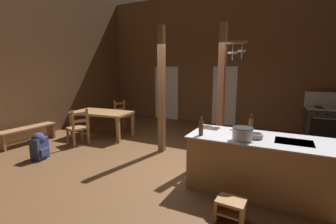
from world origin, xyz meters
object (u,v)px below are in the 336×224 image
Objects in this scene: backpack at (39,145)px; bench_along_left_wall at (28,132)px; kitchen_island at (258,165)px; stove_range at (328,124)px; bottle_tall_on_counter at (251,126)px; step_stool at (231,208)px; ladderback_chair_by_post at (123,115)px; stockpot_on_counter at (242,134)px; mixing_bowl_on_counter at (256,136)px; ladderback_chair_near_window at (78,128)px; dining_table at (102,114)px; bottle_short_on_counter at (201,128)px.

bench_along_left_wall is at bearing 155.81° from backpack.
kitchen_island is 3.63× the size of backpack.
bottle_tall_on_counter is at bearing -113.85° from stove_range.
step_stool is at bearing -92.31° from bottle_tall_on_counter.
bench_along_left_wall is 2.42× the size of backpack.
ladderback_chair_by_post is 4.81m from bottle_tall_on_counter.
mixing_bowl_on_counter is (0.17, 0.20, -0.06)m from stockpot_on_counter.
mixing_bowl_on_counter is at bearing 80.57° from step_stool.
stockpot_on_counter is 1.12× the size of bottle_tall_on_counter.
kitchen_island is 0.62m from bottle_tall_on_counter.
ladderback_chair_near_window is (-4.24, 1.42, 0.27)m from step_stool.
stove_range is 1.39× the size of ladderback_chair_near_window.
stove_range is 4.04m from mixing_bowl_on_counter.
mixing_bowl_on_counter is at bearing -17.62° from dining_table.
stove_range is at bearing 69.24° from kitchen_island.
stockpot_on_counter is 0.43m from bottle_tall_on_counter.
dining_table is 2.04m from backpack.
kitchen_island is 5.00m from ladderback_chair_by_post.
ladderback_chair_near_window is at bearing 168.55° from bottle_short_on_counter.
dining_table is at bearing 151.33° from step_stool.
step_stool is 1.20m from mixing_bowl_on_counter.
bottle_short_on_counter reaches higher than kitchen_island.
ladderback_chair_by_post is 4.44m from bottle_short_on_counter.
backpack is (1.30, -0.59, 0.01)m from bench_along_left_wall.
dining_table is 2.98× the size of backpack.
ladderback_chair_near_window is 4.32m from stockpot_on_counter.
stove_range is 6.00m from ladderback_chair_by_post.
bottle_short_on_counter reaches higher than ladderback_chair_by_post.
backpack is at bearing -174.29° from stockpot_on_counter.
stove_range is at bearing 13.39° from ladderback_chair_by_post.
bottle_tall_on_counter is (-0.11, 0.22, 0.09)m from mixing_bowl_on_counter.
mixing_bowl_on_counter is at bearing -64.02° from bottle_tall_on_counter.
dining_table is 0.90m from ladderback_chair_near_window.
bottle_tall_on_counter is (4.28, -2.14, 0.58)m from ladderback_chair_by_post.
backpack is at bearing -173.51° from bottle_short_on_counter.
bottle_tall_on_counter is (4.25, 0.84, 0.71)m from backpack.
bottle_tall_on_counter is at bearing 2.63° from bench_along_left_wall.
backpack is (-4.21, 0.30, 0.14)m from step_stool.
ladderback_chair_near_window is 1.00× the size of ladderback_chair_by_post.
bottle_short_on_counter is (-2.26, -3.96, 0.53)m from stove_range.
ladderback_chair_by_post reaches higher than backpack.
bench_along_left_wall is at bearing 170.91° from step_stool.
stockpot_on_counter is at bearing -98.26° from bottle_tall_on_counter.
bottle_tall_on_counter is at bearing -3.85° from ladderback_chair_near_window.
bottle_tall_on_counter reaches higher than bottle_short_on_counter.
mixing_bowl_on_counter is at bearing 15.01° from bottle_short_on_counter.
stove_range is at bearing 36.92° from backpack.
stockpot_on_counter is at bearing -9.53° from ladderback_chair_near_window.
mixing_bowl_on_counter reaches higher than dining_table.
ladderback_chair_by_post is at bearing 153.44° from bottle_tall_on_counter.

